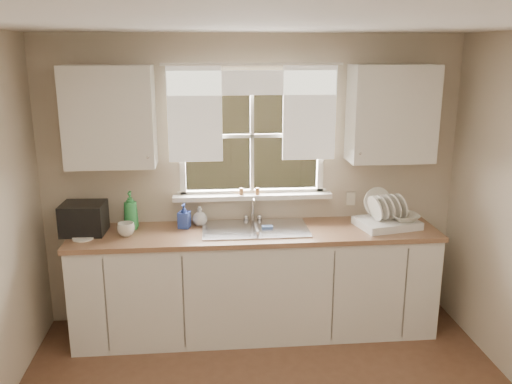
{
  "coord_description": "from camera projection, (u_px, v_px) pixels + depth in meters",
  "views": [
    {
      "loc": [
        -0.39,
        -2.56,
        2.37
      ],
      "look_at": [
        0.0,
        1.65,
        1.25
      ],
      "focal_mm": 38.0,
      "sensor_mm": 36.0,
      "label": 1
    }
  ],
  "objects": [
    {
      "name": "bowl",
      "position": [
        404.0,
        217.0,
        4.54
      ],
      "size": [
        0.26,
        0.26,
        0.06
      ],
      "primitive_type": "imported",
      "rotation": [
        0.0,
        0.0,
        0.08
      ],
      "color": "beige",
      "rests_on": "dish_rack"
    },
    {
      "name": "wall_outlet",
      "position": [
        351.0,
        199.0,
        4.82
      ],
      "size": [
        0.08,
        0.01,
        0.12
      ],
      "primitive_type": "cube",
      "color": "beige",
      "rests_on": "room_walls"
    },
    {
      "name": "dish_rack",
      "position": [
        386.0,
        218.0,
        4.58
      ],
      "size": [
        0.55,
        0.46,
        0.31
      ],
      "color": "white",
      "rests_on": "countertop"
    },
    {
      "name": "room_walls",
      "position": [
        288.0,
        281.0,
        2.73
      ],
      "size": [
        3.62,
        4.02,
        2.5
      ],
      "color": "beige",
      "rests_on": "ground"
    },
    {
      "name": "saucer",
      "position": [
        83.0,
        238.0,
        4.3
      ],
      "size": [
        0.17,
        0.17,
        0.01
      ],
      "primitive_type": "cylinder",
      "color": "white",
      "rests_on": "countertop"
    },
    {
      "name": "countertop",
      "position": [
        256.0,
        233.0,
        4.5
      ],
      "size": [
        3.04,
        0.65,
        0.04
      ],
      "primitive_type": "cube",
      "color": "#896244",
      "rests_on": "base_cabinets"
    },
    {
      "name": "upper_cabinet_right",
      "position": [
        392.0,
        114.0,
        4.5
      ],
      "size": [
        0.7,
        0.33,
        0.8
      ],
      "primitive_type": "cube",
      "color": "silver",
      "rests_on": "room_walls"
    },
    {
      "name": "cup",
      "position": [
        126.0,
        229.0,
        4.35
      ],
      "size": [
        0.15,
        0.15,
        0.11
      ],
      "primitive_type": "imported",
      "rotation": [
        0.0,
        0.0,
        -0.11
      ],
      "color": "beige",
      "rests_on": "countertop"
    },
    {
      "name": "base_cabinets",
      "position": [
        256.0,
        283.0,
        4.61
      ],
      "size": [
        3.0,
        0.62,
        0.87
      ],
      "primitive_type": "cube",
      "color": "silver",
      "rests_on": "ground"
    },
    {
      "name": "soap_bottle_a",
      "position": [
        131.0,
        210.0,
        4.5
      ],
      "size": [
        0.13,
        0.13,
        0.32
      ],
      "primitive_type": "imported",
      "rotation": [
        0.0,
        0.0,
        -0.08
      ],
      "color": "#2C8942",
      "rests_on": "countertop"
    },
    {
      "name": "upper_cabinet_left",
      "position": [
        110.0,
        117.0,
        4.29
      ],
      "size": [
        0.7,
        0.33,
        0.8
      ],
      "primitive_type": "cube",
      "color": "silver",
      "rests_on": "room_walls"
    },
    {
      "name": "soap_bottle_c",
      "position": [
        200.0,
        216.0,
        4.61
      ],
      "size": [
        0.13,
        0.13,
        0.16
      ],
      "primitive_type": "imported",
      "rotation": [
        0.0,
        0.0,
        0.03
      ],
      "color": "beige",
      "rests_on": "countertop"
    },
    {
      "name": "black_appliance",
      "position": [
        84.0,
        218.0,
        4.41
      ],
      "size": [
        0.36,
        0.31,
        0.25
      ],
      "primitive_type": "cube",
      "rotation": [
        0.0,
        0.0,
        -0.05
      ],
      "color": "black",
      "rests_on": "countertop"
    },
    {
      "name": "curtains",
      "position": [
        253.0,
        103.0,
        4.49
      ],
      "size": [
        1.5,
        0.03,
        0.81
      ],
      "color": "white",
      "rests_on": "room_walls"
    },
    {
      "name": "soap_bottle_b",
      "position": [
        184.0,
        216.0,
        4.54
      ],
      "size": [
        0.12,
        0.12,
        0.21
      ],
      "primitive_type": "imported",
      "rotation": [
        0.0,
        0.0,
        -0.27
      ],
      "color": "#2E48AE",
      "rests_on": "countertop"
    },
    {
      "name": "window",
      "position": [
        252.0,
        155.0,
        4.66
      ],
      "size": [
        1.38,
        0.16,
        1.06
      ],
      "color": "white",
      "rests_on": "room_walls"
    },
    {
      "name": "sill_jars",
      "position": [
        249.0,
        191.0,
        4.67
      ],
      "size": [
        0.18,
        0.04,
        0.06
      ],
      "color": "brown",
      "rests_on": "window"
    },
    {
      "name": "ceiling",
      "position": [
        290.0,
        20.0,
        2.47
      ],
      "size": [
        3.6,
        4.0,
        0.02
      ],
      "primitive_type": "cube",
      "color": "silver",
      "rests_on": "room_walls"
    },
    {
      "name": "sink",
      "position": [
        255.0,
        238.0,
        4.54
      ],
      "size": [
        0.88,
        0.52,
        0.4
      ],
      "color": "#B7B7BC",
      "rests_on": "countertop"
    }
  ]
}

